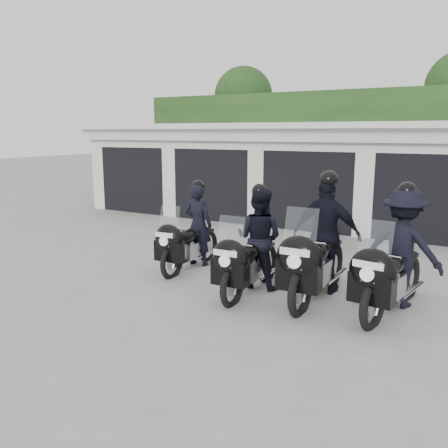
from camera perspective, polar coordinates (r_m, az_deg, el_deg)
The scene contains 7 objects.
ground at distance 8.65m, azimuth -3.13°, elevation -7.29°, with size 80.00×80.00×0.00m, color #969590.
garage_block at distance 15.64m, azimuth 13.29°, elevation 6.01°, with size 16.40×6.80×2.96m.
background_vegetation at distance 20.21m, azimuth 18.61°, elevation 10.64°, with size 20.00×3.90×5.80m.
police_bike_a at distance 9.51m, azimuth -4.00°, elevation -1.11°, with size 0.66×2.09×1.82m.
police_bike_b at distance 8.18m, azimuth 3.67°, elevation -2.54°, with size 0.88×2.19×1.90m.
police_bike_c at distance 8.03m, azimuth 11.75°, elevation -2.21°, with size 1.17×2.48×2.16m.
police_bike_d at distance 7.74m, azimuth 20.23°, elevation -3.50°, with size 1.30×2.33×2.03m.
Camera 1 is at (4.52, -6.86, 2.72)m, focal length 38.00 mm.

